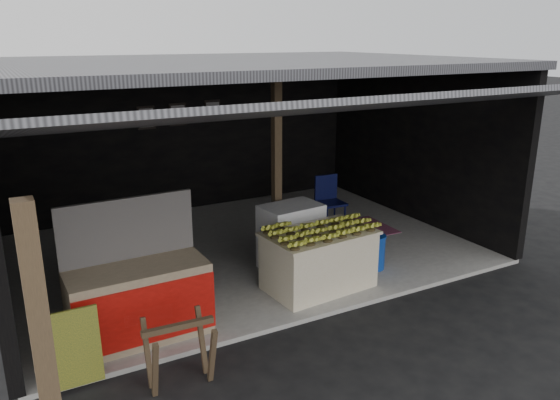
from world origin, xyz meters
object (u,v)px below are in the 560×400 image
neighbor_stall (139,298)px  water_barrel (374,253)px  banana_table (319,260)px  white_crate (291,236)px  sawhorse (179,347)px  plastic_chair (329,197)px

neighbor_stall → water_barrel: 3.52m
banana_table → white_crate: bearing=84.3°
white_crate → sawhorse: 3.02m
banana_table → water_barrel: size_ratio=3.13×
neighbor_stall → sawhorse: 1.03m
sawhorse → white_crate: bearing=42.0°
neighbor_stall → water_barrel: (3.50, 0.26, -0.23)m
neighbor_stall → banana_table: bearing=1.3°
water_barrel → plastic_chair: bearing=76.9°
banana_table → neighbor_stall: (-2.45, -0.11, 0.07)m
white_crate → sawhorse: white_crate is taller
banana_table → sawhorse: (-2.33, -1.12, -0.03)m
banana_table → sawhorse: bearing=-158.8°
banana_table → plastic_chair: 2.51m
sawhorse → neighbor_stall: bearing=99.8°
water_barrel → neighbor_stall: bearing=-175.7°
banana_table → water_barrel: banana_table is taller
banana_table → plastic_chair: (1.48, 2.01, 0.15)m
white_crate → sawhorse: size_ratio=1.34×
water_barrel → plastic_chair: (0.43, 1.86, 0.31)m
water_barrel → plastic_chair: plastic_chair is taller
banana_table → water_barrel: (1.05, 0.15, -0.16)m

